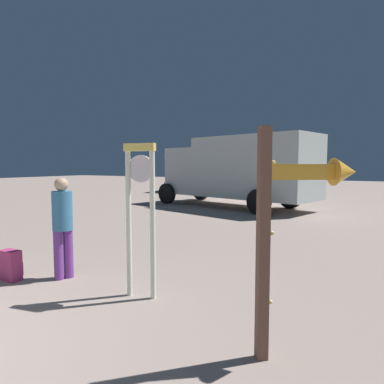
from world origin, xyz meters
name	(u,v)px	position (x,y,z in m)	size (l,w,h in m)	color
standing_clock	(141,205)	(1.03, 2.72, 1.23)	(0.43, 0.16, 2.03)	white
arrow_sign	(297,210)	(3.12, 2.27, 1.35)	(0.84, 0.69, 2.09)	brown
person_near_clock	(63,223)	(-0.46, 2.72, 0.87)	(0.30, 0.30, 1.56)	#753999
backpack	(11,265)	(-1.10, 2.28, 0.23)	(0.32, 0.22, 0.46)	#B3376D
box_truck_near	(239,169)	(-1.34, 12.34, 1.59)	(7.17, 4.05, 2.86)	silver
box_truck_far	(226,168)	(-4.74, 18.93, 1.55)	(7.28, 3.71, 2.78)	silver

